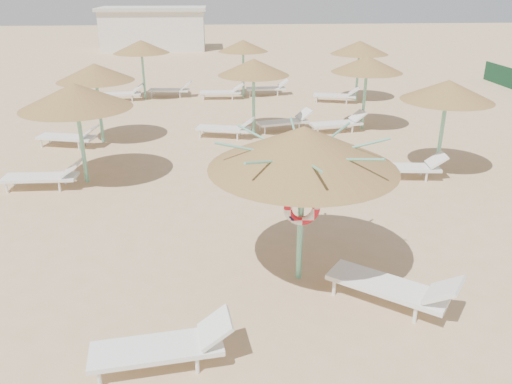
{
  "coord_description": "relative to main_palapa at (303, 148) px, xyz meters",
  "views": [
    {
      "loc": [
        -1.19,
        -7.53,
        5.12
      ],
      "look_at": [
        -0.46,
        1.46,
        1.3
      ],
      "focal_mm": 35.0,
      "sensor_mm": 36.0,
      "label": 1
    }
  ],
  "objects": [
    {
      "name": "ground",
      "position": [
        -0.24,
        -0.36,
        -2.54
      ],
      "size": [
        120.0,
        120.0,
        0.0
      ],
      "primitive_type": "plane",
      "color": "tan",
      "rests_on": "ground"
    },
    {
      "name": "main_palapa",
      "position": [
        0.0,
        0.0,
        0.0
      ],
      "size": [
        3.25,
        3.25,
        2.92
      ],
      "color": "#71C4A2",
      "rests_on": "ground"
    },
    {
      "name": "lounger_main_a",
      "position": [
        -2.25,
        -2.14,
        -2.19
      ],
      "size": [
        2.07,
        0.85,
        0.73
      ],
      "rotation": [
        0.0,
        0.0,
        0.13
      ],
      "color": "white",
      "rests_on": "ground"
    },
    {
      "name": "lounger_main_b",
      "position": [
        1.48,
        -1.0,
        -2.16
      ],
      "size": [
        2.11,
        1.84,
        0.79
      ],
      "rotation": [
        0.0,
        0.0,
        -0.66
      ],
      "color": "white",
      "rests_on": "ground"
    },
    {
      "name": "palapa_field",
      "position": [
        1.01,
        9.58,
        -0.24
      ],
      "size": [
        19.01,
        13.54,
        2.72
      ],
      "color": "#71C4A2",
      "rests_on": "ground"
    },
    {
      "name": "service_hut",
      "position": [
        -6.24,
        34.64,
        -0.89
      ],
      "size": [
        8.4,
        4.4,
        3.25
      ],
      "color": "silver",
      "rests_on": "ground"
    }
  ]
}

